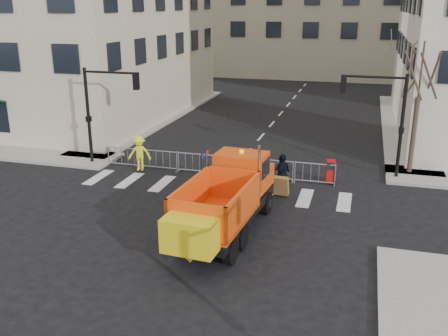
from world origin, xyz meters
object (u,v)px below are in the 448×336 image
(cop_c, at_px, (283,174))
(plow_truck, at_px, (226,199))
(cop_a, at_px, (238,174))
(newspaper_box, at_px, (330,171))
(cop_b, at_px, (281,171))
(worker, at_px, (139,153))

(cop_c, bearing_deg, plow_truck, 2.61)
(cop_a, xyz_separation_m, newspaper_box, (4.08, 2.71, -0.33))
(cop_b, height_order, worker, worker)
(cop_c, distance_m, worker, 7.94)
(newspaper_box, bearing_deg, plow_truck, -129.78)
(cop_b, xyz_separation_m, newspaper_box, (2.30, 1.11, -0.13))
(worker, relative_size, newspaper_box, 1.70)
(cop_b, xyz_separation_m, worker, (-7.64, 0.09, 0.26))
(plow_truck, xyz_separation_m, newspaper_box, (3.47, 7.04, -0.81))
(plow_truck, xyz_separation_m, worker, (-6.47, 6.03, -0.42))
(plow_truck, relative_size, worker, 4.76)
(worker, distance_m, newspaper_box, 10.00)
(cop_a, xyz_separation_m, worker, (-5.86, 1.69, 0.05))
(cop_c, relative_size, newspaper_box, 1.81)
(worker, bearing_deg, cop_b, -15.21)
(cop_a, xyz_separation_m, cop_c, (2.00, 0.63, -0.04))
(plow_truck, xyz_separation_m, cop_b, (1.17, 5.93, -0.68))
(plow_truck, bearing_deg, cop_c, -11.49)
(cop_a, height_order, cop_c, cop_a)
(cop_c, height_order, worker, worker)
(cop_b, xyz_separation_m, cop_c, (0.23, -0.97, 0.17))
(cop_a, bearing_deg, cop_c, 176.59)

